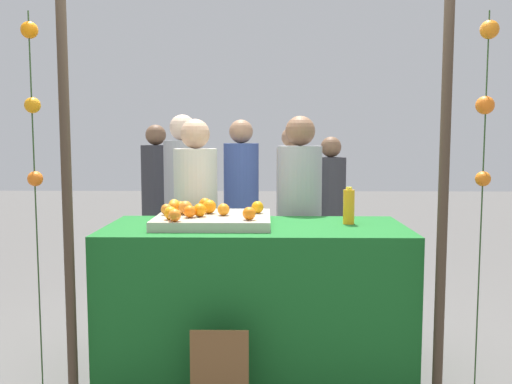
% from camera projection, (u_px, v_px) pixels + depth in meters
% --- Properties ---
extents(ground_plane, '(24.00, 24.00, 0.00)m').
position_uv_depth(ground_plane, '(256.00, 368.00, 3.62)').
color(ground_plane, '#565451').
extents(stall_counter, '(1.90, 0.86, 0.94)m').
position_uv_depth(stall_counter, '(256.00, 298.00, 3.57)').
color(stall_counter, '#196023').
rests_on(stall_counter, ground_plane).
extents(orange_tray, '(0.73, 0.66, 0.06)m').
position_uv_depth(orange_tray, '(214.00, 220.00, 3.58)').
color(orange_tray, '#B2AD99').
rests_on(orange_tray, stall_counter).
extents(orange_0, '(0.08, 0.08, 0.08)m').
position_uv_depth(orange_0, '(181.00, 207.00, 3.65)').
color(orange_0, orange).
rests_on(orange_0, orange_tray).
extents(orange_1, '(0.08, 0.08, 0.08)m').
position_uv_depth(orange_1, '(175.00, 215.00, 3.30)').
color(orange_1, orange).
rests_on(orange_1, orange_tray).
extents(orange_2, '(0.08, 0.08, 0.08)m').
position_uv_depth(orange_2, '(190.00, 212.00, 3.45)').
color(orange_2, orange).
rests_on(orange_2, orange_tray).
extents(orange_3, '(0.08, 0.08, 0.08)m').
position_uv_depth(orange_3, '(174.00, 205.00, 3.80)').
color(orange_3, orange).
rests_on(orange_3, orange_tray).
extents(orange_4, '(0.09, 0.09, 0.09)m').
position_uv_depth(orange_4, '(205.00, 204.00, 3.79)').
color(orange_4, orange).
rests_on(orange_4, orange_tray).
extents(orange_5, '(0.08, 0.08, 0.08)m').
position_uv_depth(orange_5, '(200.00, 210.00, 3.50)').
color(orange_5, orange).
rests_on(orange_5, orange_tray).
extents(orange_6, '(0.07, 0.07, 0.07)m').
position_uv_depth(orange_6, '(173.00, 207.00, 3.71)').
color(orange_6, orange).
rests_on(orange_6, orange_tray).
extents(orange_7, '(0.09, 0.09, 0.09)m').
position_uv_depth(orange_7, '(209.00, 207.00, 3.64)').
color(orange_7, orange).
rests_on(orange_7, orange_tray).
extents(orange_8, '(0.09, 0.09, 0.09)m').
position_uv_depth(orange_8, '(185.00, 208.00, 3.59)').
color(orange_8, orange).
rests_on(orange_8, orange_tray).
extents(orange_9, '(0.08, 0.08, 0.08)m').
position_uv_depth(orange_9, '(170.00, 213.00, 3.37)').
color(orange_9, orange).
rests_on(orange_9, orange_tray).
extents(orange_10, '(0.07, 0.07, 0.07)m').
position_uv_depth(orange_10, '(166.00, 209.00, 3.58)').
color(orange_10, orange).
rests_on(orange_10, orange_tray).
extents(orange_11, '(0.08, 0.08, 0.08)m').
position_uv_depth(orange_11, '(249.00, 213.00, 3.35)').
color(orange_11, orange).
rests_on(orange_11, orange_tray).
extents(orange_12, '(0.08, 0.08, 0.08)m').
position_uv_depth(orange_12, '(224.00, 209.00, 3.55)').
color(orange_12, orange).
rests_on(orange_12, orange_tray).
extents(orange_13, '(0.08, 0.08, 0.08)m').
position_uv_depth(orange_13, '(257.00, 207.00, 3.66)').
color(orange_13, orange).
rests_on(orange_13, orange_tray).
extents(juice_bottle, '(0.07, 0.07, 0.24)m').
position_uv_depth(juice_bottle, '(349.00, 206.00, 3.59)').
color(juice_bottle, orange).
rests_on(juice_bottle, stall_counter).
extents(chalkboard_sign, '(0.32, 0.03, 0.49)m').
position_uv_depth(chalkboard_sign, '(220.00, 374.00, 2.99)').
color(chalkboard_sign, brown).
rests_on(chalkboard_sign, ground_plane).
extents(vendor_left, '(0.33, 0.33, 1.64)m').
position_uv_depth(vendor_left, '(196.00, 235.00, 4.21)').
color(vendor_left, beige).
rests_on(vendor_left, ground_plane).
extents(vendor_right, '(0.33, 0.33, 1.66)m').
position_uv_depth(vendor_right, '(299.00, 233.00, 4.22)').
color(vendor_right, '#99999E').
rests_on(vendor_right, ground_plane).
extents(crowd_person_0, '(0.32, 0.32, 1.61)m').
position_uv_depth(crowd_person_0, '(291.00, 207.00, 6.03)').
color(crowd_person_0, beige).
rests_on(crowd_person_0, ground_plane).
extents(crowd_person_1, '(0.34, 0.34, 1.70)m').
position_uv_depth(crowd_person_1, '(184.00, 216.00, 4.99)').
color(crowd_person_1, '#99999E').
rests_on(crowd_person_1, ground_plane).
extents(crowd_person_2, '(0.33, 0.33, 1.67)m').
position_uv_depth(crowd_person_2, '(241.00, 213.00, 5.33)').
color(crowd_person_2, '#384C8C').
rests_on(crowd_person_2, ground_plane).
extents(crowd_person_3, '(0.30, 0.30, 1.51)m').
position_uv_depth(crowd_person_3, '(330.00, 218.00, 5.53)').
color(crowd_person_3, '#333338').
rests_on(crowd_person_3, ground_plane).
extents(crowd_person_4, '(0.33, 0.33, 1.64)m').
position_uv_depth(crowd_person_4, '(157.00, 205.00, 6.06)').
color(crowd_person_4, '#333338').
rests_on(crowd_person_4, ground_plane).
extents(canopy_post_left, '(0.06, 0.06, 2.35)m').
position_uv_depth(canopy_post_left, '(67.00, 197.00, 3.06)').
color(canopy_post_left, '#473828').
rests_on(canopy_post_left, ground_plane).
extents(canopy_post_right, '(0.06, 0.06, 2.35)m').
position_uv_depth(canopy_post_right, '(443.00, 198.00, 3.02)').
color(canopy_post_right, '#473828').
rests_on(canopy_post_right, ground_plane).
extents(garland_strand_left, '(0.09, 0.10, 2.17)m').
position_uv_depth(garland_strand_left, '(32.00, 106.00, 2.99)').
color(garland_strand_left, '#2D4C23').
rests_on(garland_strand_left, ground_plane).
extents(garland_strand_right, '(0.11, 0.11, 2.17)m').
position_uv_depth(garland_strand_right, '(486.00, 99.00, 2.98)').
color(garland_strand_right, '#2D4C23').
rests_on(garland_strand_right, ground_plane).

